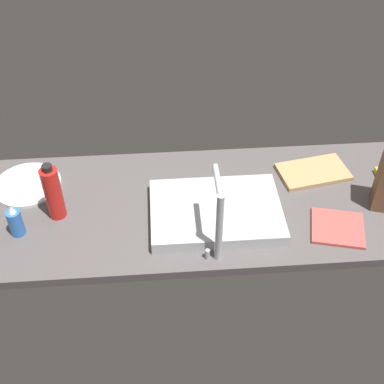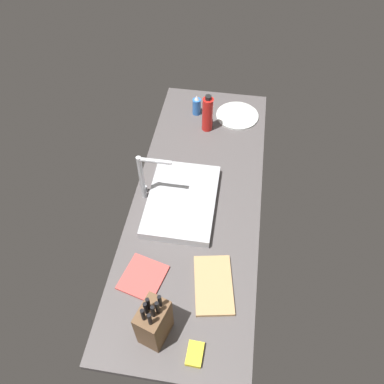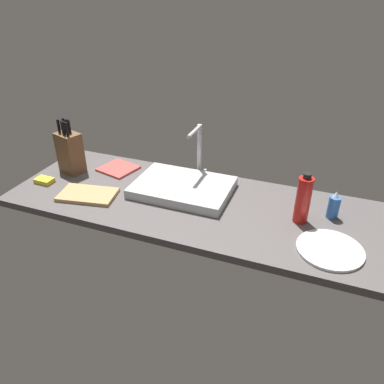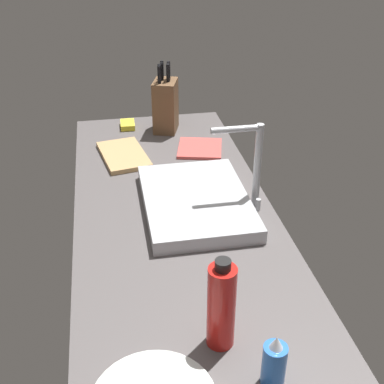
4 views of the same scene
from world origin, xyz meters
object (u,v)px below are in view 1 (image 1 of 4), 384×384
at_px(water_bottle, 53,193).
at_px(dish_towel, 338,228).
at_px(dinner_plate, 28,185).
at_px(cutting_board, 313,172).
at_px(sink_basin, 216,212).
at_px(soap_bottle, 15,222).
at_px(faucet, 218,218).

bearing_deg(water_bottle, dish_towel, 171.48).
xyz_separation_m(water_bottle, dinner_plate, (0.14, -0.17, -0.10)).
bearing_deg(cutting_board, dinner_plate, -0.66).
relative_size(dinner_plate, dish_towel, 1.41).
xyz_separation_m(cutting_board, dinner_plate, (1.12, -0.01, -0.00)).
bearing_deg(dinner_plate, sink_basin, 162.73).
xyz_separation_m(sink_basin, dish_towel, (-0.42, 0.10, -0.02)).
xyz_separation_m(dinner_plate, dish_towel, (-1.13, 0.32, 0.00)).
distance_m(cutting_board, soap_bottle, 1.14).
bearing_deg(cutting_board, faucet, 41.78).
relative_size(faucet, dinner_plate, 1.10).
bearing_deg(water_bottle, cutting_board, -171.05).
bearing_deg(dish_towel, dinner_plate, -15.64).
relative_size(sink_basin, soap_bottle, 3.60).
distance_m(sink_basin, soap_bottle, 0.70).
xyz_separation_m(faucet, dinner_plate, (0.69, -0.39, -0.16)).
relative_size(soap_bottle, water_bottle, 0.56).
height_order(sink_basin, dinner_plate, sink_basin).
height_order(soap_bottle, water_bottle, water_bottle).
bearing_deg(cutting_board, sink_basin, 26.71).
bearing_deg(soap_bottle, cutting_board, -167.99).
distance_m(faucet, water_bottle, 0.60).
height_order(sink_basin, faucet, faucet).
distance_m(water_bottle, dish_towel, 1.01).
relative_size(water_bottle, dish_towel, 1.28).
distance_m(cutting_board, dish_towel, 0.30).
bearing_deg(water_bottle, faucet, 157.79).
relative_size(faucet, dish_towel, 1.56).
height_order(sink_basin, soap_bottle, soap_bottle).
distance_m(faucet, cutting_board, 0.59).
xyz_separation_m(sink_basin, water_bottle, (0.57, -0.05, 0.09)).
bearing_deg(sink_basin, water_bottle, -5.22).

